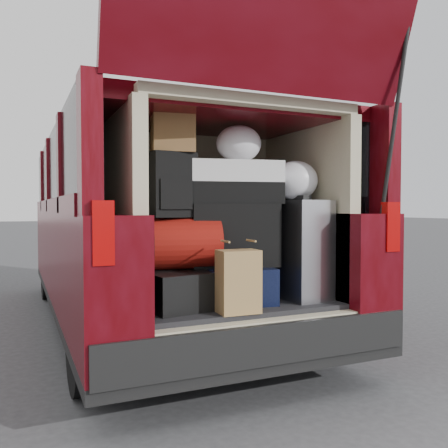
# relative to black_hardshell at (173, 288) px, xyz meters

# --- Properties ---
(ground) EXTENTS (80.00, 80.00, 0.00)m
(ground) POSITION_rel_black_hardshell_xyz_m (0.37, -0.14, -0.66)
(ground) COLOR #353538
(ground) RESTS_ON ground
(minivan) EXTENTS (1.90, 5.35, 2.77)m
(minivan) POSITION_rel_black_hardshell_xyz_m (0.37, 1.72, 0.25)
(minivan) COLOR black
(minivan) RESTS_ON ground
(load_floor) EXTENTS (1.24, 1.05, 0.55)m
(load_floor) POSITION_rel_black_hardshell_xyz_m (0.37, 0.13, -0.38)
(load_floor) COLOR black
(load_floor) RESTS_ON ground
(black_hardshell) EXTENTS (0.48, 0.60, 0.22)m
(black_hardshell) POSITION_rel_black_hardshell_xyz_m (0.00, 0.00, 0.00)
(black_hardshell) COLOR black
(black_hardshell) RESTS_ON load_floor
(navy_hardshell) EXTENTS (0.48, 0.56, 0.22)m
(navy_hardshell) POSITION_rel_black_hardshell_xyz_m (0.40, 0.00, 0.00)
(navy_hardshell) COLOR black
(navy_hardshell) RESTS_ON load_floor
(silver_roller) EXTENTS (0.30, 0.44, 0.63)m
(silver_roller) POSITION_rel_black_hardshell_xyz_m (0.82, -0.09, 0.21)
(silver_roller) COLOR white
(silver_roller) RESTS_ON load_floor
(kraft_bag) EXTENTS (0.23, 0.15, 0.35)m
(kraft_bag) POSITION_rel_black_hardshell_xyz_m (0.28, -0.33, 0.07)
(kraft_bag) COLOR #A67D4B
(kraft_bag) RESTS_ON load_floor
(red_duffel) EXTENTS (0.53, 0.39, 0.31)m
(red_duffel) POSITION_rel_black_hardshell_xyz_m (0.04, 0.00, 0.26)
(red_duffel) COLOR maroon
(red_duffel) RESTS_ON black_hardshell
(black_soft_case) EXTENTS (0.59, 0.43, 0.39)m
(black_soft_case) POSITION_rel_black_hardshell_xyz_m (0.40, 0.02, 0.31)
(black_soft_case) COLOR black
(black_soft_case) RESTS_ON navy_hardshell
(backpack) EXTENTS (0.29, 0.19, 0.38)m
(backpack) POSITION_rel_black_hardshell_xyz_m (-0.00, 0.00, 0.61)
(backpack) COLOR black
(backpack) RESTS_ON red_duffel
(twotone_duffel) EXTENTS (0.64, 0.42, 0.27)m
(twotone_duffel) POSITION_rel_black_hardshell_xyz_m (0.40, 0.03, 0.63)
(twotone_duffel) COLOR silver
(twotone_duffel) RESTS_ON black_soft_case
(grocery_sack_lower) EXTENTS (0.27, 0.24, 0.22)m
(grocery_sack_lower) POSITION_rel_black_hardshell_xyz_m (0.01, 0.02, 0.91)
(grocery_sack_lower) COLOR brown
(grocery_sack_lower) RESTS_ON backpack
(plastic_bag_center) EXTENTS (0.34, 0.32, 0.23)m
(plastic_bag_center) POSITION_rel_black_hardshell_xyz_m (0.46, 0.05, 0.89)
(plastic_bag_center) COLOR white
(plastic_bag_center) RESTS_ON twotone_duffel
(plastic_bag_right) EXTENTS (0.33, 0.32, 0.26)m
(plastic_bag_right) POSITION_rel_black_hardshell_xyz_m (0.82, -0.04, 0.65)
(plastic_bag_right) COLOR white
(plastic_bag_right) RESTS_ON silver_roller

